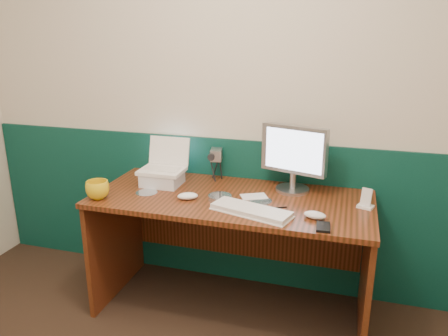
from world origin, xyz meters
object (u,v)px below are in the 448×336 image
(desk, at_px, (231,255))
(keyboard, at_px, (251,211))
(laptop, at_px, (161,155))
(mug, at_px, (98,190))
(monitor, at_px, (294,159))
(camcorder, at_px, (216,165))

(desk, xyz_separation_m, keyboard, (0.16, -0.20, 0.39))
(desk, bearing_deg, laptop, 170.31)
(laptop, xyz_separation_m, keyboard, (0.63, -0.28, -0.18))
(laptop, distance_m, mug, 0.43)
(keyboard, distance_m, mug, 0.89)
(laptop, xyz_separation_m, monitor, (0.79, 0.12, 0.01))
(desk, distance_m, keyboard, 0.46)
(keyboard, xyz_separation_m, mug, (-0.89, -0.04, 0.04))
(mug, bearing_deg, monitor, 22.86)
(desk, distance_m, mug, 0.87)
(desk, xyz_separation_m, monitor, (0.32, 0.20, 0.57))
(laptop, height_order, camcorder, laptop)
(monitor, distance_m, keyboard, 0.47)
(laptop, relative_size, keyboard, 0.63)
(camcorder, bearing_deg, monitor, -20.13)
(keyboard, height_order, camcorder, camcorder)
(desk, height_order, camcorder, camcorder)
(laptop, distance_m, monitor, 0.80)
(monitor, relative_size, keyboard, 0.93)
(laptop, bearing_deg, keyboard, -24.41)
(camcorder, bearing_deg, desk, -69.42)
(desk, distance_m, monitor, 0.69)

